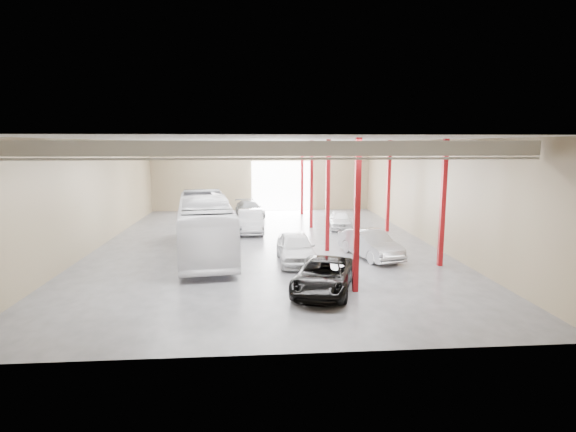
{
  "coord_description": "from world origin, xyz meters",
  "views": [
    {
      "loc": [
        -0.82,
        -29.58,
        6.72
      ],
      "look_at": [
        1.34,
        -1.59,
        2.2
      ],
      "focal_mm": 28.0,
      "sensor_mm": 36.0,
      "label": 1
    }
  ],
  "objects": [
    {
      "name": "car_row_b",
      "position": [
        -1.09,
        4.5,
        0.86
      ],
      "size": [
        2.07,
        5.31,
        1.72
      ],
      "primitive_type": "imported",
      "rotation": [
        0.0,
        0.0,
        0.05
      ],
      "color": "silver",
      "rests_on": "ground"
    },
    {
      "name": "car_row_a",
      "position": [
        1.54,
        -4.68,
        0.86
      ],
      "size": [
        2.13,
        5.08,
        1.72
      ],
      "primitive_type": "imported",
      "rotation": [
        0.0,
        0.0,
        0.02
      ],
      "color": "silver",
      "rests_on": "ground"
    },
    {
      "name": "car_right_near",
      "position": [
        6.08,
        -3.91,
        0.83
      ],
      "size": [
        3.13,
        5.31,
        1.65
      ],
      "primitive_type": "imported",
      "rotation": [
        0.0,
        0.0,
        0.3
      ],
      "color": "#BCBDC1",
      "rests_on": "ground"
    },
    {
      "name": "black_sedan",
      "position": [
        2.35,
        -9.88,
        0.74
      ],
      "size": [
        3.94,
        5.84,
        1.49
      ],
      "primitive_type": "imported",
      "rotation": [
        0.0,
        0.0,
        -0.3
      ],
      "color": "black",
      "rests_on": "ground"
    },
    {
      "name": "coach_bus",
      "position": [
        -3.85,
        -2.05,
        1.79
      ],
      "size": [
        4.74,
        13.15,
        3.58
      ],
      "primitive_type": "imported",
      "rotation": [
        0.0,
        0.0,
        0.14
      ],
      "color": "white",
      "rests_on": "ground"
    },
    {
      "name": "car_row_c",
      "position": [
        -1.21,
        12.0,
        0.72
      ],
      "size": [
        3.14,
        5.33,
        1.45
      ],
      "primitive_type": "imported",
      "rotation": [
        0.0,
        0.0,
        0.24
      ],
      "color": "slate",
      "rests_on": "ground"
    },
    {
      "name": "car_right_far",
      "position": [
        6.09,
        5.41,
        0.71
      ],
      "size": [
        2.17,
        4.32,
        1.41
      ],
      "primitive_type": "imported",
      "rotation": [
        0.0,
        0.0,
        -0.12
      ],
      "color": "white",
      "rests_on": "ground"
    },
    {
      "name": "depot_shell",
      "position": [
        0.13,
        0.48,
        4.98
      ],
      "size": [
        22.12,
        32.12,
        7.06
      ],
      "color": "#47474C",
      "rests_on": "ground"
    }
  ]
}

